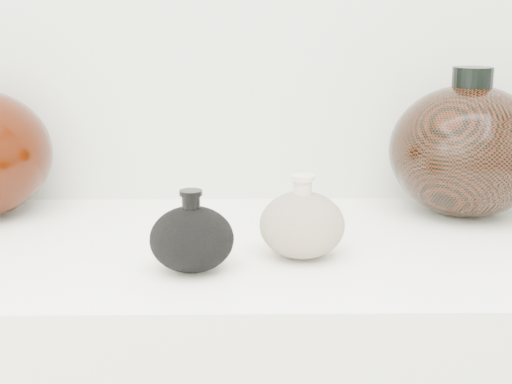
{
  "coord_description": "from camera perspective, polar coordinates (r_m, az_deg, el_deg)",
  "views": [
    {
      "loc": [
        0.04,
        -0.03,
        1.22
      ],
      "look_at": [
        0.05,
        0.92,
        0.98
      ],
      "focal_mm": 50.0,
      "sensor_mm": 36.0,
      "label": 1
    }
  ],
  "objects": [
    {
      "name": "right_round_pot",
      "position": [
        1.2,
        16.54,
        3.23
      ],
      "size": [
        0.29,
        0.29,
        0.24
      ],
      "color": "black",
      "rests_on": "display_counter"
    },
    {
      "name": "cream_gourd_vase",
      "position": [
        0.96,
        3.7,
        -2.58
      ],
      "size": [
        0.14,
        0.14,
        0.11
      ],
      "color": "#C0B396",
      "rests_on": "display_counter"
    },
    {
      "name": "black_gourd_vase",
      "position": [
        0.91,
        -5.16,
        -3.71
      ],
      "size": [
        0.13,
        0.13,
        0.11
      ],
      "color": "black",
      "rests_on": "display_counter"
    }
  ]
}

